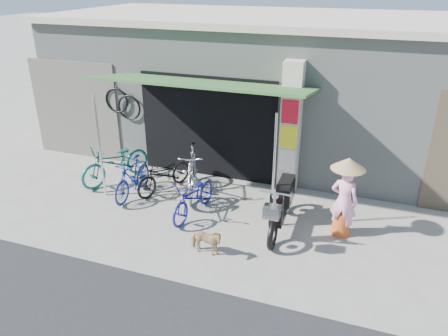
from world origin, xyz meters
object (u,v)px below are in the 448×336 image
(bike_teal, at_px, (116,162))
(bike_blue, at_px, (132,178))
(bike_black, at_px, (164,174))
(nun, at_px, (344,197))
(bike_navy, at_px, (194,197))
(street_dog, at_px, (206,242))
(moped, at_px, (282,204))
(bike_silver, at_px, (192,172))

(bike_teal, xyz_separation_m, bike_blue, (0.77, -0.55, -0.04))
(bike_black, bearing_deg, nun, 13.60)
(bike_navy, bearing_deg, street_dog, -51.80)
(moped, bearing_deg, street_dog, -129.27)
(bike_navy, height_order, moped, moped)
(moped, bearing_deg, bike_blue, 175.57)
(bike_blue, distance_m, nun, 4.62)
(bike_blue, height_order, bike_black, bike_blue)
(bike_silver, xyz_separation_m, street_dog, (1.16, -2.08, -0.30))
(bike_silver, relative_size, nun, 1.17)
(bike_silver, bearing_deg, bike_navy, -83.70)
(bike_black, distance_m, moped, 2.98)
(bike_teal, bearing_deg, bike_silver, 22.10)
(bike_teal, distance_m, nun, 5.42)
(bike_blue, distance_m, street_dog, 2.86)
(bike_silver, bearing_deg, bike_teal, 160.38)
(bike_silver, bearing_deg, bike_blue, -175.96)
(bike_silver, xyz_separation_m, moped, (2.22, -0.73, -0.04))
(bike_navy, bearing_deg, bike_black, 150.61)
(bike_blue, distance_m, bike_navy, 1.68)
(bike_silver, relative_size, street_dog, 2.96)
(bike_teal, bearing_deg, bike_black, 19.26)
(moped, bearing_deg, bike_black, 165.84)
(bike_silver, bearing_deg, moped, -37.41)
(moped, relative_size, nun, 1.27)
(bike_black, xyz_separation_m, bike_navy, (1.09, -0.79, 0.01))
(nun, bearing_deg, bike_navy, 15.34)
(moped, height_order, nun, nun)
(bike_black, bearing_deg, bike_teal, -162.68)
(bike_blue, relative_size, bike_silver, 0.80)
(bike_blue, distance_m, moped, 3.47)
(bike_teal, xyz_separation_m, street_dog, (3.18, -2.09, -0.23))
(bike_silver, distance_m, nun, 3.42)
(bike_black, distance_m, street_dog, 2.74)
(bike_navy, height_order, nun, nun)
(bike_navy, bearing_deg, bike_teal, 166.99)
(bike_blue, bearing_deg, nun, -0.84)
(bike_black, distance_m, nun, 4.10)
(bike_blue, relative_size, moped, 0.74)
(bike_black, relative_size, bike_silver, 0.85)
(bike_blue, height_order, bike_silver, bike_silver)
(bike_black, bearing_deg, moped, 7.58)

